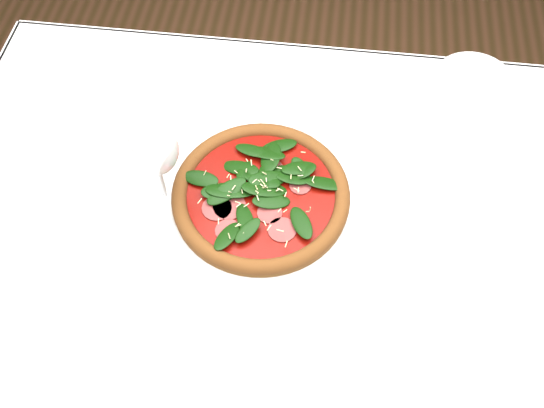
# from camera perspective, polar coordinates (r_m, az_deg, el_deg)

# --- Properties ---
(ground) EXTENTS (6.00, 6.00, 0.00)m
(ground) POSITION_cam_1_polar(r_m,az_deg,el_deg) (1.66, 1.23, -15.08)
(ground) COLOR brown
(ground) RESTS_ON ground
(dining_table) EXTENTS (1.21, 0.81, 0.75)m
(dining_table) POSITION_cam_1_polar(r_m,az_deg,el_deg) (1.06, 1.87, -4.39)
(dining_table) COLOR white
(dining_table) RESTS_ON ground
(plate) EXTENTS (0.33, 0.33, 0.01)m
(plate) POSITION_cam_1_polar(r_m,az_deg,el_deg) (0.98, -1.05, 0.43)
(plate) COLOR white
(plate) RESTS_ON dining_table
(pizza) EXTENTS (0.37, 0.37, 0.04)m
(pizza) POSITION_cam_1_polar(r_m,az_deg,el_deg) (0.97, -1.06, 1.04)
(pizza) COLOR brown
(pizza) RESTS_ON plate
(wine_glass) EXTENTS (0.08, 0.08, 0.19)m
(wine_glass) POSITION_cam_1_polar(r_m,az_deg,el_deg) (0.90, -11.12, 5.08)
(wine_glass) COLOR white
(wine_glass) RESTS_ON dining_table
(saucer_far) EXTENTS (0.15, 0.15, 0.01)m
(saucer_far) POSITION_cam_1_polar(r_m,az_deg,el_deg) (1.21, 18.53, 10.96)
(saucer_far) COLOR white
(saucer_far) RESTS_ON dining_table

